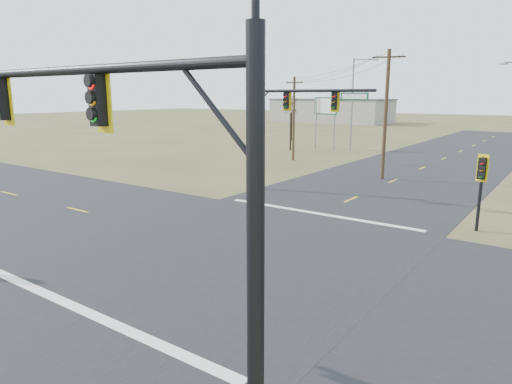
# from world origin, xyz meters

# --- Properties ---
(ground) EXTENTS (320.00, 320.00, 0.00)m
(ground) POSITION_xyz_m (0.00, 0.00, 0.00)
(ground) COLOR brown
(ground) RESTS_ON ground
(road_ew) EXTENTS (160.00, 14.00, 0.02)m
(road_ew) POSITION_xyz_m (0.00, 0.00, 0.01)
(road_ew) COLOR black
(road_ew) RESTS_ON ground
(road_ns) EXTENTS (14.00, 160.00, 0.02)m
(road_ns) POSITION_xyz_m (0.00, 0.00, 0.01)
(road_ns) COLOR black
(road_ns) RESTS_ON ground
(stop_bar_near) EXTENTS (12.00, 0.40, 0.01)m
(stop_bar_near) POSITION_xyz_m (0.00, -7.50, 0.03)
(stop_bar_near) COLOR silver
(stop_bar_near) RESTS_ON road_ns
(stop_bar_far) EXTENTS (12.00, 0.40, 0.01)m
(stop_bar_far) POSITION_xyz_m (0.00, 7.50, 0.03)
(stop_bar_far) COLOR silver
(stop_bar_far) RESTS_ON road_ns
(mast_arm_near) EXTENTS (11.26, 0.44, 7.77)m
(mast_arm_near) POSITION_xyz_m (3.95, -9.18, 5.63)
(mast_arm_near) COLOR black
(mast_arm_near) RESTS_ON ground
(mast_arm_far) EXTENTS (9.30, 0.58, 7.53)m
(mast_arm_far) POSITION_xyz_m (-4.63, 11.12, 5.42)
(mast_arm_far) COLOR black
(mast_arm_far) RESTS_ON ground
(pedestal_signal_ne) EXTENTS (0.65, 0.55, 3.90)m
(pedestal_signal_ne) POSITION_xyz_m (8.00, 8.98, 2.89)
(pedestal_signal_ne) COLOR black
(pedestal_signal_ne) RESTS_ON ground
(utility_pole_near) EXTENTS (2.40, 0.84, 10.13)m
(utility_pole_near) POSITION_xyz_m (-1.05, 20.43, 5.24)
(utility_pole_near) COLOR #44321D
(utility_pole_near) RESTS_ON ground
(utility_pole_far) EXTENTS (2.08, 0.30, 8.50)m
(utility_pole_far) POSITION_xyz_m (-12.59, 25.69, 4.45)
(utility_pole_far) COLOR #44321D
(utility_pole_far) RESTS_ON ground
(highway_sign) EXTENTS (3.39, 0.68, 6.43)m
(highway_sign) POSITION_xyz_m (-14.64, 36.78, 4.52)
(highway_sign) COLOR gray
(highway_sign) RESTS_ON ground
(streetlight_c) EXTENTS (3.06, 0.45, 10.94)m
(streetlight_c) POSITION_xyz_m (-11.00, 36.99, 6.15)
(streetlight_c) COLOR gray
(streetlight_c) RESTS_ON ground
(bare_tree_a) EXTENTS (3.59, 3.59, 7.18)m
(bare_tree_a) POSITION_xyz_m (-17.35, 32.98, 5.68)
(bare_tree_a) COLOR black
(bare_tree_a) RESTS_ON ground
(bare_tree_b) EXTENTS (3.31, 3.31, 6.38)m
(bare_tree_b) POSITION_xyz_m (-23.71, 43.75, 5.10)
(bare_tree_b) COLOR black
(bare_tree_b) RESTS_ON ground
(warehouse_left) EXTENTS (28.00, 14.00, 5.50)m
(warehouse_left) POSITION_xyz_m (-40.00, 90.00, 2.75)
(warehouse_left) COLOR #9D978B
(warehouse_left) RESTS_ON ground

